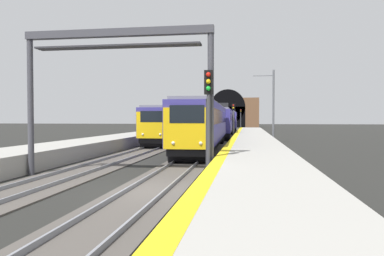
{
  "coord_description": "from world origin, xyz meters",
  "views": [
    {
      "loc": [
        -13.07,
        -3.63,
        2.74
      ],
      "look_at": [
        11.41,
        0.13,
        2.07
      ],
      "focal_mm": 34.07,
      "sensor_mm": 36.0,
      "label": 1
    }
  ],
  "objects_px": {
    "overhead_signal_gantry": "(117,64)",
    "railway_signal_near": "(209,114)",
    "railway_signal_far": "(241,117)",
    "railway_signal_mid": "(233,119)",
    "train_adjacent_platform": "(198,121)",
    "train_main_approaching": "(222,121)",
    "catenary_mast_near": "(273,106)"
  },
  "relations": [
    {
      "from": "overhead_signal_gantry",
      "to": "railway_signal_near",
      "type": "bearing_deg",
      "value": -93.79
    },
    {
      "from": "railway_signal_near",
      "to": "railway_signal_far",
      "type": "xyz_separation_m",
      "value": [
        74.04,
        0.0,
        -0.03
      ]
    },
    {
      "from": "railway_signal_mid",
      "to": "train_adjacent_platform",
      "type": "bearing_deg",
      "value": -159.73
    },
    {
      "from": "train_adjacent_platform",
      "to": "railway_signal_far",
      "type": "xyz_separation_m",
      "value": [
        28.47,
        -6.64,
        0.69
      ]
    },
    {
      "from": "train_main_approaching",
      "to": "railway_signal_mid",
      "type": "distance_m",
      "value": 8.85
    },
    {
      "from": "railway_signal_near",
      "to": "overhead_signal_gantry",
      "type": "bearing_deg",
      "value": -93.79
    },
    {
      "from": "train_adjacent_platform",
      "to": "railway_signal_near",
      "type": "relative_size",
      "value": 12.89
    },
    {
      "from": "railway_signal_mid",
      "to": "railway_signal_far",
      "type": "distance_m",
      "value": 46.45
    },
    {
      "from": "train_main_approaching",
      "to": "overhead_signal_gantry",
      "type": "xyz_separation_m",
      "value": [
        -35.93,
        2.35,
        2.9
      ]
    },
    {
      "from": "railway_signal_far",
      "to": "catenary_mast_near",
      "type": "bearing_deg",
      "value": 5.07
    },
    {
      "from": "train_main_approaching",
      "to": "overhead_signal_gantry",
      "type": "bearing_deg",
      "value": -5.13
    },
    {
      "from": "train_main_approaching",
      "to": "catenary_mast_near",
      "type": "height_order",
      "value": "catenary_mast_near"
    },
    {
      "from": "railway_signal_far",
      "to": "catenary_mast_near",
      "type": "distance_m",
      "value": 49.74
    },
    {
      "from": "train_main_approaching",
      "to": "railway_signal_mid",
      "type": "bearing_deg",
      "value": 11.27
    },
    {
      "from": "railway_signal_far",
      "to": "overhead_signal_gantry",
      "type": "distance_m",
      "value": 73.91
    },
    {
      "from": "train_main_approaching",
      "to": "catenary_mast_near",
      "type": "distance_m",
      "value": 13.42
    },
    {
      "from": "catenary_mast_near",
      "to": "railway_signal_far",
      "type": "bearing_deg",
      "value": 5.07
    },
    {
      "from": "train_adjacent_platform",
      "to": "overhead_signal_gantry",
      "type": "relative_size",
      "value": 6.94
    },
    {
      "from": "railway_signal_far",
      "to": "railway_signal_near",
      "type": "bearing_deg",
      "value": 0.0
    },
    {
      "from": "train_adjacent_platform",
      "to": "railway_signal_far",
      "type": "bearing_deg",
      "value": 165.77
    },
    {
      "from": "train_adjacent_platform",
      "to": "overhead_signal_gantry",
      "type": "distance_m",
      "value": 45.45
    },
    {
      "from": "train_adjacent_platform",
      "to": "catenary_mast_near",
      "type": "height_order",
      "value": "catenary_mast_near"
    },
    {
      "from": "railway_signal_far",
      "to": "train_main_approaching",
      "type": "bearing_deg",
      "value": -2.93
    },
    {
      "from": "train_main_approaching",
      "to": "railway_signal_near",
      "type": "height_order",
      "value": "train_main_approaching"
    },
    {
      "from": "train_main_approaching",
      "to": "railway_signal_far",
      "type": "relative_size",
      "value": 12.94
    },
    {
      "from": "train_adjacent_platform",
      "to": "railway_signal_near",
      "type": "distance_m",
      "value": 46.06
    },
    {
      "from": "railway_signal_near",
      "to": "train_main_approaching",
      "type": "bearing_deg",
      "value": -176.94
    },
    {
      "from": "train_main_approaching",
      "to": "overhead_signal_gantry",
      "type": "relative_size",
      "value": 7.15
    },
    {
      "from": "overhead_signal_gantry",
      "to": "railway_signal_far",
      "type": "bearing_deg",
      "value": -3.33
    },
    {
      "from": "railway_signal_near",
      "to": "catenary_mast_near",
      "type": "relative_size",
      "value": 0.61
    },
    {
      "from": "train_adjacent_platform",
      "to": "railway_signal_far",
      "type": "relative_size",
      "value": 12.56
    },
    {
      "from": "railway_signal_mid",
      "to": "railway_signal_far",
      "type": "bearing_deg",
      "value": -180.0
    }
  ]
}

